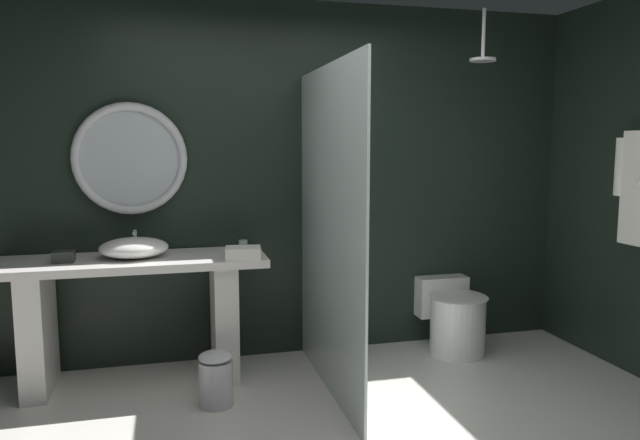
{
  "coord_description": "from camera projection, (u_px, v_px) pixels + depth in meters",
  "views": [
    {
      "loc": [
        -0.76,
        -2.46,
        1.58
      ],
      "look_at": [
        0.1,
        0.94,
        1.13
      ],
      "focal_mm": 33.42,
      "sensor_mm": 36.0,
      "label": 1
    }
  ],
  "objects": [
    {
      "name": "rain_shower_head",
      "position": [
        483.0,
        54.0,
        4.11
      ],
      "size": [
        0.18,
        0.18,
        0.36
      ],
      "color": "silver"
    },
    {
      "name": "back_wall_panel",
      "position": [
        274.0,
        182.0,
        4.41
      ],
      "size": [
        4.8,
        0.1,
        2.6
      ],
      "primitive_type": "cube",
      "color": "black",
      "rests_on": "ground_plane"
    },
    {
      "name": "tissue_box",
      "position": [
        64.0,
        257.0,
        3.73
      ],
      "size": [
        0.13,
        0.12,
        0.07
      ],
      "primitive_type": "cube",
      "color": "#282D28",
      "rests_on": "vanity_counter"
    },
    {
      "name": "vanity_counter",
      "position": [
        134.0,
        306.0,
        3.91
      ],
      "size": [
        1.73,
        0.59,
        0.84
      ],
      "color": "silver",
      "rests_on": "ground_plane"
    },
    {
      "name": "shower_glass_panel",
      "position": [
        329.0,
        232.0,
        3.73
      ],
      "size": [
        0.02,
        1.48,
        2.06
      ],
      "primitive_type": "cube",
      "color": "silver",
      "rests_on": "ground_plane"
    },
    {
      "name": "toilet",
      "position": [
        454.0,
        318.0,
        4.53
      ],
      "size": [
        0.43,
        0.6,
        0.53
      ],
      "color": "white",
      "rests_on": "ground_plane"
    },
    {
      "name": "tumbler_cup",
      "position": [
        243.0,
        246.0,
        4.05
      ],
      "size": [
        0.06,
        0.06,
        0.09
      ],
      "primitive_type": "cylinder",
      "color": "silver",
      "rests_on": "vanity_counter"
    },
    {
      "name": "waste_bin",
      "position": [
        216.0,
        378.0,
        3.6
      ],
      "size": [
        0.21,
        0.21,
        0.34
      ],
      "color": "silver",
      "rests_on": "ground_plane"
    },
    {
      "name": "round_wall_mirror",
      "position": [
        130.0,
        159.0,
        4.05
      ],
      "size": [
        0.76,
        0.06,
        0.76
      ],
      "color": "silver"
    },
    {
      "name": "vessel_sink",
      "position": [
        134.0,
        248.0,
        3.87
      ],
      "size": [
        0.44,
        0.36,
        0.16
      ],
      "color": "white",
      "rests_on": "vanity_counter"
    },
    {
      "name": "folded_hand_towel",
      "position": [
        243.0,
        253.0,
        3.85
      ],
      "size": [
        0.25,
        0.21,
        0.08
      ],
      "primitive_type": "cube",
      "rotation": [
        0.0,
        0.0,
        -0.12
      ],
      "color": "silver",
      "rests_on": "vanity_counter"
    }
  ]
}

